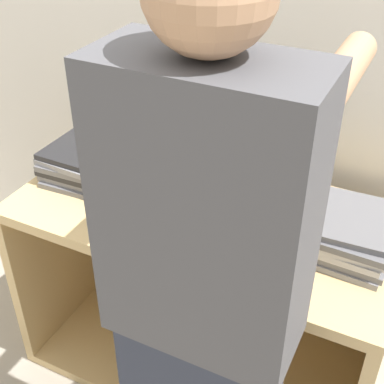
{
  "coord_description": "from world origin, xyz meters",
  "views": [
    {
      "loc": [
        0.55,
        -0.91,
        1.66
      ],
      "look_at": [
        0.0,
        0.21,
        0.82
      ],
      "focal_mm": 50.0,
      "sensor_mm": 36.0,
      "label": 1
    }
  ],
  "objects_px": {
    "laptop_open": "(213,187)",
    "laptop_stack_left": "(101,165)",
    "laptop_stack_right": "(328,228)",
    "person": "(205,316)"
  },
  "relations": [
    {
      "from": "laptop_stack_right",
      "to": "person",
      "type": "distance_m",
      "value": 0.5
    },
    {
      "from": "laptop_stack_right",
      "to": "laptop_stack_left",
      "type": "bearing_deg",
      "value": -179.94
    },
    {
      "from": "laptop_stack_left",
      "to": "person",
      "type": "xyz_separation_m",
      "value": [
        0.6,
        -0.48,
        0.04
      ]
    },
    {
      "from": "laptop_stack_right",
      "to": "person",
      "type": "bearing_deg",
      "value": -107.63
    },
    {
      "from": "person",
      "to": "laptop_stack_right",
      "type": "bearing_deg",
      "value": 72.37
    },
    {
      "from": "laptop_stack_left",
      "to": "person",
      "type": "height_order",
      "value": "person"
    },
    {
      "from": "laptop_open",
      "to": "person",
      "type": "height_order",
      "value": "person"
    },
    {
      "from": "laptop_open",
      "to": "laptop_stack_left",
      "type": "distance_m",
      "value": 0.38
    },
    {
      "from": "person",
      "to": "laptop_stack_left",
      "type": "bearing_deg",
      "value": 141.63
    },
    {
      "from": "person",
      "to": "laptop_open",
      "type": "bearing_deg",
      "value": 112.59
    }
  ]
}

